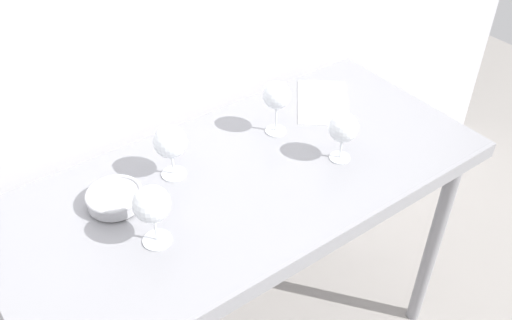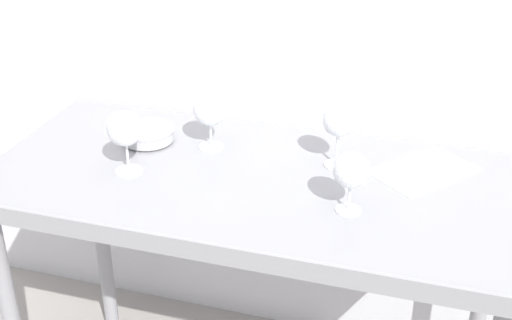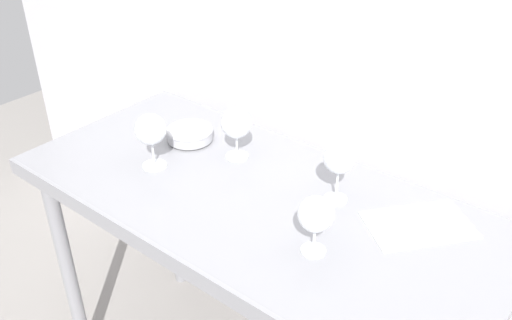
{
  "view_description": "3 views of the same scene",
  "coord_description": "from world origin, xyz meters",
  "views": [
    {
      "loc": [
        -0.68,
        -0.99,
        1.94
      ],
      "look_at": [
        0.03,
        -0.01,
        0.94
      ],
      "focal_mm": 39.37,
      "sensor_mm": 36.0,
      "label": 1
    },
    {
      "loc": [
        0.45,
        -1.49,
        1.77
      ],
      "look_at": [
        0.02,
        -0.04,
        0.96
      ],
      "focal_mm": 47.76,
      "sensor_mm": 36.0,
      "label": 2
    },
    {
      "loc": [
        0.79,
        -0.98,
        1.77
      ],
      "look_at": [
        0.0,
        0.0,
        1.01
      ],
      "focal_mm": 38.44,
      "sensor_mm": 36.0,
      "label": 3
    }
  ],
  "objects": [
    {
      "name": "wine_glass_far_right",
      "position": [
        0.2,
        0.11,
        1.03
      ],
      "size": [
        0.08,
        0.08,
        0.17
      ],
      "color": "white",
      "rests_on": "steel_counter"
    },
    {
      "name": "steel_counter",
      "position": [
        0.0,
        -0.01,
        0.79
      ],
      "size": [
        1.4,
        0.65,
        0.9
      ],
      "color": "gray",
      "rests_on": "ground_plane"
    },
    {
      "name": "wine_glass_near_right",
      "position": [
        0.27,
        -0.1,
        1.01
      ],
      "size": [
        0.09,
        0.09,
        0.15
      ],
      "color": "white",
      "rests_on": "steel_counter"
    },
    {
      "name": "tasting_sheet_upper",
      "position": [
        0.42,
        0.15,
        0.9
      ],
      "size": [
        0.3,
        0.31,
        0.0
      ],
      "primitive_type": "cube",
      "rotation": [
        0.0,
        0.0,
        -0.69
      ],
      "color": "white",
      "rests_on": "steel_counter"
    },
    {
      "name": "tasting_bowl",
      "position": [
        -0.35,
        0.1,
        0.92
      ],
      "size": [
        0.15,
        0.15,
        0.04
      ],
      "color": "#4C4C4C",
      "rests_on": "steel_counter"
    },
    {
      "name": "wine_glass_far_left",
      "position": [
        -0.16,
        0.12,
        1.01
      ],
      "size": [
        0.09,
        0.09,
        0.16
      ],
      "color": "white",
      "rests_on": "steel_counter"
    },
    {
      "name": "wine_glass_near_left",
      "position": [
        -0.32,
        -0.08,
        1.02
      ],
      "size": [
        0.09,
        0.09,
        0.17
      ],
      "color": "white",
      "rests_on": "steel_counter"
    }
  ]
}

